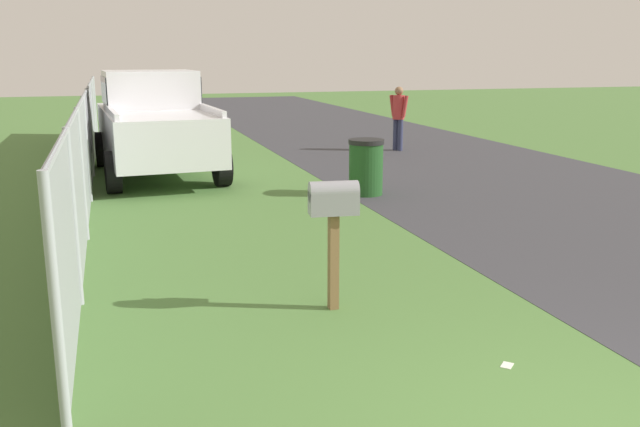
{
  "coord_description": "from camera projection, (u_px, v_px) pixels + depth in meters",
  "views": [
    {
      "loc": [
        -2.9,
        2.84,
        2.43
      ],
      "look_at": [
        3.72,
        0.81,
        0.8
      ],
      "focal_mm": 38.24,
      "sensor_mm": 36.0,
      "label": 1
    }
  ],
  "objects": [
    {
      "name": "road_asphalt",
      "position": [
        583.0,
        209.0,
        10.89
      ],
      "size": [
        60.0,
        6.49,
        0.01
      ],
      "primitive_type": "cube",
      "color": "#38383D",
      "rests_on": "ground"
    },
    {
      "name": "fence_section",
      "position": [
        88.0,
        137.0,
        12.45
      ],
      "size": [
        17.8,
        0.07,
        1.76
      ],
      "color": "#9EA3A8",
      "rests_on": "ground"
    },
    {
      "name": "litter_wrapper_midfield_a",
      "position": [
        507.0,
        365.0,
        5.44
      ],
      "size": [
        0.14,
        0.14,
        0.01
      ],
      "primitive_type": "cube",
      "rotation": [
        0.0,
        0.0,
        5.48
      ],
      "color": "silver",
      "rests_on": "ground"
    },
    {
      "name": "pedestrian",
      "position": [
        398.0,
        114.0,
        17.3
      ],
      "size": [
        0.44,
        0.36,
        1.62
      ],
      "rotation": [
        0.0,
        0.0,
        2.07
      ],
      "color": "#2D3351",
      "rests_on": "ground"
    },
    {
      "name": "litter_bag_near_hydrant",
      "position": [
        319.0,
        187.0,
        12.34
      ],
      "size": [
        0.14,
        0.14,
        0.14
      ],
      "primitive_type": "sphere",
      "color": "silver",
      "rests_on": "ground"
    },
    {
      "name": "trash_bin",
      "position": [
        366.0,
        167.0,
        11.93
      ],
      "size": [
        0.62,
        0.62,
        0.98
      ],
      "color": "#1E4C1E",
      "rests_on": "ground"
    },
    {
      "name": "mailbox",
      "position": [
        334.0,
        208.0,
        6.43
      ],
      "size": [
        0.25,
        0.48,
        1.27
      ],
      "rotation": [
        0.0,
        0.0,
        -0.12
      ],
      "color": "brown",
      "rests_on": "ground"
    },
    {
      "name": "pickup_truck",
      "position": [
        154.0,
        121.0,
        13.84
      ],
      "size": [
        4.91,
        2.46,
        2.09
      ],
      "rotation": [
        0.0,
        0.0,
        0.06
      ],
      "color": "silver",
      "rests_on": "ground"
    }
  ]
}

